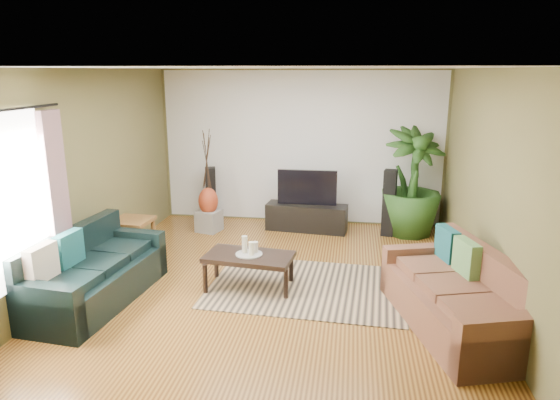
% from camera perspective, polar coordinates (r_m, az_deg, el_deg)
% --- Properties ---
extents(floor, '(5.50, 5.50, 0.00)m').
position_cam_1_polar(floor, '(6.59, -0.26, -9.31)').
color(floor, olive).
rests_on(floor, ground).
extents(ceiling, '(5.50, 5.50, 0.00)m').
position_cam_1_polar(ceiling, '(6.02, -0.29, 14.87)').
color(ceiling, white).
rests_on(ceiling, ground).
extents(wall_back, '(5.00, 0.00, 5.00)m').
position_cam_1_polar(wall_back, '(8.85, 2.41, 6.02)').
color(wall_back, brown).
rests_on(wall_back, ground).
extents(wall_front, '(5.00, 0.00, 5.00)m').
position_cam_1_polar(wall_front, '(3.59, -6.91, -7.17)').
color(wall_front, brown).
rests_on(wall_front, ground).
extents(wall_left, '(0.00, 5.50, 5.50)m').
position_cam_1_polar(wall_left, '(6.99, -21.01, 2.72)').
color(wall_left, brown).
rests_on(wall_left, ground).
extents(wall_right, '(0.00, 5.50, 5.50)m').
position_cam_1_polar(wall_right, '(6.31, 22.81, 1.35)').
color(wall_right, brown).
rests_on(wall_right, ground).
extents(backwall_panel, '(4.90, 0.00, 4.90)m').
position_cam_1_polar(backwall_panel, '(8.84, 2.40, 6.01)').
color(backwall_panel, white).
rests_on(backwall_panel, ground).
extents(window_pane, '(0.00, 1.80, 1.80)m').
position_cam_1_polar(window_pane, '(5.66, -28.66, -0.21)').
color(window_pane, white).
rests_on(window_pane, ground).
extents(curtain_far, '(0.08, 0.35, 2.20)m').
position_cam_1_polar(curtain_far, '(6.29, -24.00, -0.70)').
color(curtain_far, gray).
rests_on(curtain_far, ground).
extents(curtain_rod, '(0.03, 1.90, 0.03)m').
position_cam_1_polar(curtain_rod, '(5.50, -29.39, 8.88)').
color(curtain_rod, black).
rests_on(curtain_rod, ground).
extents(sofa_left, '(1.03, 2.04, 0.85)m').
position_cam_1_polar(sofa_left, '(6.31, -20.39, -7.23)').
color(sofa_left, black).
rests_on(sofa_left, floor).
extents(sofa_right, '(1.43, 2.16, 0.85)m').
position_cam_1_polar(sofa_right, '(5.64, 19.33, -9.74)').
color(sofa_right, brown).
rests_on(sofa_right, floor).
extents(area_rug, '(2.53, 1.86, 0.01)m').
position_cam_1_polar(area_rug, '(6.44, 3.11, -9.87)').
color(area_rug, tan).
rests_on(area_rug, floor).
extents(coffee_table, '(1.14, 0.71, 0.44)m').
position_cam_1_polar(coffee_table, '(6.35, -3.53, -8.11)').
color(coffee_table, black).
rests_on(coffee_table, floor).
extents(candle_tray, '(0.33, 0.33, 0.01)m').
position_cam_1_polar(candle_tray, '(6.27, -3.56, -6.19)').
color(candle_tray, gray).
rests_on(candle_tray, coffee_table).
extents(candle_tall, '(0.07, 0.07, 0.22)m').
position_cam_1_polar(candle_tall, '(6.27, -4.06, -5.07)').
color(candle_tall, beige).
rests_on(candle_tall, candle_tray).
extents(candle_mid, '(0.07, 0.07, 0.17)m').
position_cam_1_polar(candle_mid, '(6.19, -3.29, -5.55)').
color(candle_mid, '#F1EDCB').
rests_on(candle_mid, candle_tray).
extents(candle_short, '(0.07, 0.07, 0.14)m').
position_cam_1_polar(candle_short, '(6.28, -2.83, -5.38)').
color(candle_short, beige).
rests_on(candle_short, candle_tray).
extents(tv_stand, '(1.40, 0.55, 0.46)m').
position_cam_1_polar(tv_stand, '(8.56, 3.06, -2.00)').
color(tv_stand, black).
rests_on(tv_stand, floor).
extents(television, '(1.00, 0.05, 0.59)m').
position_cam_1_polar(television, '(8.44, 3.12, 1.46)').
color(television, black).
rests_on(television, tv_stand).
extents(speaker_left, '(0.23, 0.24, 0.99)m').
position_cam_1_polar(speaker_left, '(9.08, -7.89, 0.62)').
color(speaker_left, black).
rests_on(speaker_left, floor).
extents(speaker_right, '(0.24, 0.26, 1.10)m').
position_cam_1_polar(speaker_right, '(8.41, 12.36, -0.33)').
color(speaker_right, black).
rests_on(speaker_right, floor).
extents(potted_plant, '(1.34, 1.34, 1.78)m').
position_cam_1_polar(potted_plant, '(8.46, 14.79, 1.99)').
color(potted_plant, '#224918').
rests_on(potted_plant, floor).
extents(plant_pot, '(0.33, 0.33, 0.26)m').
position_cam_1_polar(plant_pot, '(8.66, 14.47, -2.95)').
color(plant_pot, black).
rests_on(plant_pot, floor).
extents(pedestal, '(0.45, 0.45, 0.36)m').
position_cam_1_polar(pedestal, '(8.60, -8.12, -2.37)').
color(pedestal, gray).
rests_on(pedestal, floor).
extents(vase, '(0.33, 0.33, 0.46)m').
position_cam_1_polar(vase, '(8.51, -8.20, -0.13)').
color(vase, '#9C371C').
rests_on(vase, pedestal).
extents(side_table, '(0.56, 0.56, 0.57)m').
position_cam_1_polar(side_table, '(7.66, -16.47, -4.16)').
color(side_table, brown).
rests_on(side_table, floor).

